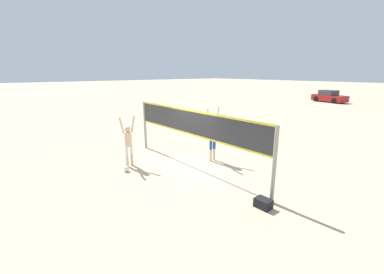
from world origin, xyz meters
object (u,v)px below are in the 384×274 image
object	(u,v)px
gear_bag	(263,203)
parked_car_near	(329,97)
volleyball	(126,169)
volleyball_net	(192,128)
player_blocker	(213,133)
player_spiker	(128,140)

from	to	relation	value
gear_bag	parked_car_near	world-z (taller)	parked_car_near
volleyball	gear_bag	bearing A→B (deg)	19.69
volleyball_net	player_blocker	distance (m)	1.31
player_blocker	volleyball	bearing A→B (deg)	-19.01
player_blocker	volleyball	distance (m)	3.76
player_blocker	gear_bag	world-z (taller)	player_blocker
player_spiker	volleyball	size ratio (longest dim) A/B	9.31
volleyball_net	volleyball	xyz separation A→B (m)	(-1.30, -2.17, -1.52)
parked_car_near	player_spiker	bearing A→B (deg)	-67.42
volleyball_net	volleyball	distance (m)	2.95
volleyball_net	parked_car_near	bearing A→B (deg)	103.41
player_spiker	player_blocker	bearing A→B (deg)	-28.90
player_spiker	volleyball	bearing A→B (deg)	-127.63
volleyball_net	parked_car_near	distance (m)	28.52
volleyball_net	player_blocker	world-z (taller)	volleyball_net
gear_bag	parked_car_near	xyz separation A→B (m)	(-10.23, 28.13, 0.52)
volleyball_net	player_spiker	size ratio (longest dim) A/B	3.62
player_spiker	player_blocker	world-z (taller)	player_blocker
volleyball	parked_car_near	bearing A→B (deg)	100.08
volleyball_net	player_blocker	size ratio (longest dim) A/B	3.21
gear_bag	player_blocker	bearing A→B (deg)	156.37
volleyball_net	parked_car_near	size ratio (longest dim) A/B	1.71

